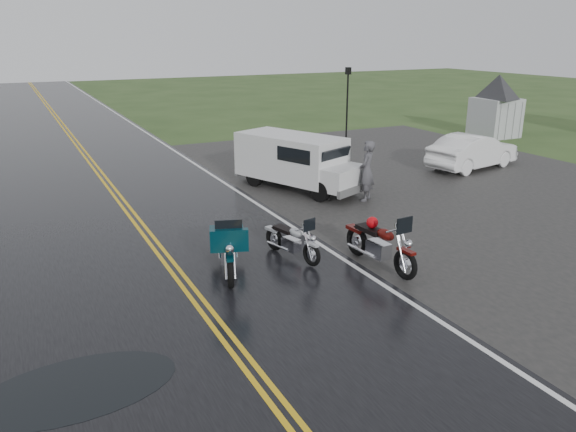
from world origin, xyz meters
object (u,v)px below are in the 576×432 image
at_px(van_white, 321,174).
at_px(motorcycle_silver, 312,246).
at_px(sedan_white, 473,152).
at_px(lamp_post_far_right, 347,104).
at_px(visitor_center, 498,90).
at_px(motorcycle_red, 406,253).
at_px(person_at_van, 367,172).
at_px(motorcycle_teal, 230,258).

bearing_deg(van_white, motorcycle_silver, -144.55).
bearing_deg(sedan_white, lamp_post_far_right, -3.09).
distance_m(visitor_center, van_white, 15.70).
bearing_deg(sedan_white, motorcycle_red, 118.82).
bearing_deg(visitor_center, motorcycle_silver, -147.23).
xyz_separation_m(van_white, person_at_van, (1.39, -0.52, 0.02)).
relative_size(van_white, sedan_white, 1.16).
height_order(van_white, lamp_post_far_right, lamp_post_far_right).
height_order(van_white, sedan_white, van_white).
xyz_separation_m(sedan_white, lamp_post_far_right, (-1.00, 7.82, 1.14)).
distance_m(motorcycle_red, motorcycle_silver, 2.16).
xyz_separation_m(van_white, lamp_post_far_right, (6.79, 9.18, 0.87)).
relative_size(motorcycle_teal, motorcycle_silver, 1.33).
bearing_deg(lamp_post_far_right, motorcycle_red, -118.15).
xyz_separation_m(motorcycle_red, motorcycle_silver, (-1.45, 1.59, -0.14)).
xyz_separation_m(visitor_center, van_white, (-14.24, -6.46, -1.44)).
xyz_separation_m(motorcycle_silver, person_at_van, (4.25, 4.02, 0.41)).
height_order(person_at_van, lamp_post_far_right, lamp_post_far_right).
xyz_separation_m(motorcycle_red, lamp_post_far_right, (8.19, 15.31, 1.13)).
relative_size(van_white, lamp_post_far_right, 1.33).
distance_m(person_at_van, sedan_white, 6.67).
distance_m(person_at_van, lamp_post_far_right, 11.13).
bearing_deg(person_at_van, lamp_post_far_right, -159.32).
relative_size(visitor_center, sedan_white, 3.82).
bearing_deg(motorcycle_silver, person_at_van, 29.91).
xyz_separation_m(motorcycle_silver, sedan_white, (10.64, 5.90, 0.13)).
xyz_separation_m(motorcycle_silver, van_white, (2.86, 4.55, 0.40)).
bearing_deg(lamp_post_far_right, sedan_white, -82.72).
bearing_deg(motorcycle_red, lamp_post_far_right, 57.36).
distance_m(motorcycle_teal, van_white, 6.91).
distance_m(van_white, lamp_post_far_right, 11.45).
height_order(motorcycle_teal, lamp_post_far_right, lamp_post_far_right).
xyz_separation_m(visitor_center, person_at_van, (-12.85, -6.98, -1.43)).
xyz_separation_m(visitor_center, motorcycle_silver, (-17.10, -11.01, -1.84)).
height_order(motorcycle_teal, sedan_white, motorcycle_teal).
bearing_deg(motorcycle_silver, motorcycle_teal, 173.54).
distance_m(motorcycle_silver, van_white, 5.38).
distance_m(motorcycle_silver, person_at_van, 5.87).
relative_size(visitor_center, lamp_post_far_right, 4.38).
relative_size(motorcycle_silver, sedan_white, 0.45).
distance_m(motorcycle_red, motorcycle_teal, 3.80).
bearing_deg(van_white, sedan_white, -12.51).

